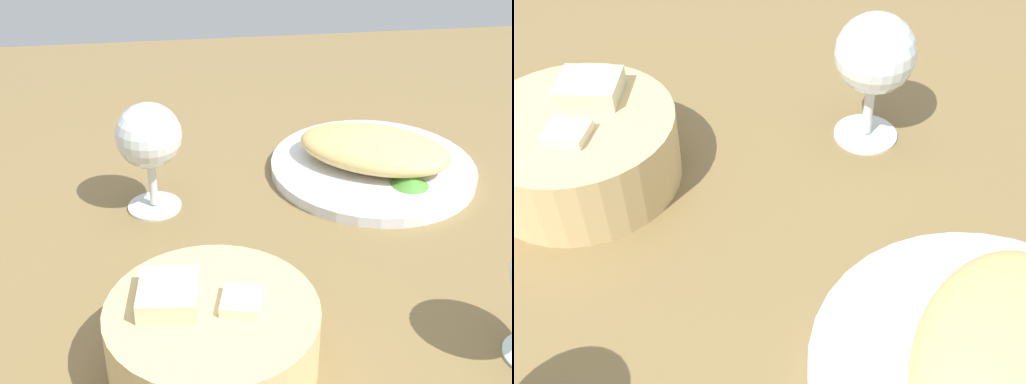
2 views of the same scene
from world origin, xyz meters
TOP-DOWN VIEW (x-y plane):
  - ground_plane at (0.00, 0.00)cm, footprint 140.00×140.00cm
  - plate at (-8.98, -12.72)cm, footprint 26.74×26.74cm
  - omelette at (-8.98, -12.72)cm, footprint 23.17×20.21cm
  - lettuce_garnish at (-12.02, -6.71)cm, footprint 4.68×4.68cm
  - bread_basket at (14.57, 19.76)cm, footprint 18.29×18.29cm
  - wine_glass_near at (19.52, -7.79)cm, footprint 7.70×7.70cm

SIDE VIEW (x-z plane):
  - ground_plane at x=0.00cm, z-range -2.00..0.00cm
  - plate at x=-8.98cm, z-range 0.00..1.40cm
  - lettuce_garnish at x=-12.02cm, z-range 1.40..2.94cm
  - omelette at x=-8.98cm, z-range 1.40..5.72cm
  - bread_basket at x=14.57cm, z-range -0.71..8.02cm
  - wine_glass_near at x=19.52cm, z-range 2.37..15.91cm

